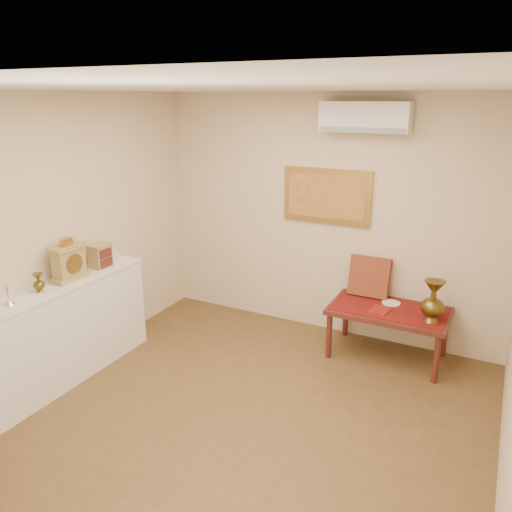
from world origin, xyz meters
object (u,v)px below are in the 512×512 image
Objects in this scene: display_ledge at (61,334)px; mantel_clock at (69,262)px; brass_urn_tall at (433,297)px; wooden_chest at (100,256)px; low_table at (389,315)px.

mantel_clock is at bearing 89.36° from display_ledge.
display_ledge is at bearing -150.52° from brass_urn_tall.
mantel_clock is (-3.10, -1.57, 0.34)m from brass_urn_tall.
display_ledge is 0.85m from wooden_chest.
brass_urn_tall is 3.32m from wooden_chest.
brass_urn_tall is 0.42× the size of low_table.
brass_urn_tall reaches higher than low_table.
mantel_clock is 3.23m from low_table.
wooden_chest is at bearing 89.79° from display_ledge.
brass_urn_tall reaches higher than display_ledge.
mantel_clock is 0.34× the size of low_table.
display_ledge is 8.28× the size of wooden_chest.
brass_urn_tall is 0.55m from low_table.
wooden_chest reaches higher than brass_urn_tall.
display_ledge reaches higher than low_table.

